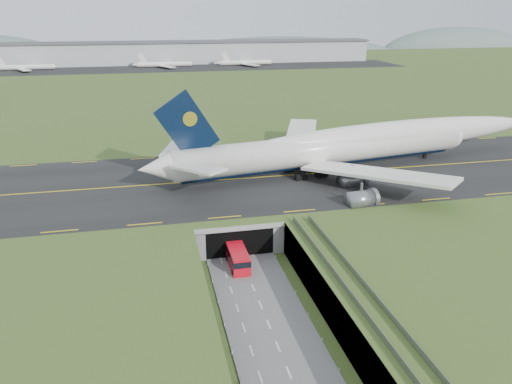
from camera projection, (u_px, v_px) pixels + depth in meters
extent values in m
plane|color=#3E5522|center=(249.00, 279.00, 80.68)|extent=(900.00, 900.00, 0.00)
cube|color=gray|center=(249.00, 263.00, 79.66)|extent=(800.00, 800.00, 6.00)
cube|color=slate|center=(260.00, 304.00, 73.77)|extent=(12.00, 75.00, 0.20)
cube|color=black|center=(218.00, 180.00, 108.91)|extent=(800.00, 44.00, 0.18)
cube|color=gray|center=(229.00, 206.00, 96.26)|extent=(16.00, 22.00, 1.00)
cube|color=gray|center=(193.00, 221.00, 95.68)|extent=(2.00, 22.00, 6.00)
cube|color=gray|center=(264.00, 215.00, 98.53)|extent=(2.00, 22.00, 6.00)
cube|color=black|center=(234.00, 230.00, 92.69)|extent=(12.00, 12.00, 5.00)
cube|color=#A8A8A3|center=(240.00, 228.00, 86.08)|extent=(17.00, 0.50, 0.80)
cube|color=#A8A8A3|center=(362.00, 301.00, 63.97)|extent=(3.00, 53.00, 0.50)
cube|color=gray|center=(353.00, 297.00, 63.43)|extent=(0.06, 53.00, 1.00)
cube|color=gray|center=(373.00, 295.00, 64.01)|extent=(0.06, 53.00, 1.00)
cylinder|color=#A8A8A3|center=(395.00, 369.00, 56.27)|extent=(0.90, 0.90, 5.60)
cylinder|color=#A8A8A3|center=(353.00, 310.00, 67.29)|extent=(0.90, 0.90, 5.60)
cylinder|color=#A8A8A3|center=(323.00, 268.00, 78.31)|extent=(0.90, 0.90, 5.60)
cylinder|color=white|center=(326.00, 149.00, 113.09)|extent=(71.32, 18.49, 6.70)
sphere|color=white|center=(450.00, 135.00, 125.71)|extent=(7.57, 7.57, 6.57)
cone|color=white|center=(156.00, 168.00, 99.36)|extent=(8.29, 7.50, 6.37)
ellipsoid|color=white|center=(397.00, 135.00, 119.39)|extent=(80.58, 19.54, 7.04)
ellipsoid|color=black|center=(447.00, 133.00, 125.05)|extent=(5.11, 3.67, 2.35)
cylinder|color=black|center=(325.00, 160.00, 113.98)|extent=(67.16, 14.06, 2.81)
cube|color=white|center=(301.00, 137.00, 128.78)|extent=(17.81, 31.97, 2.82)
cube|color=white|center=(177.00, 148.00, 107.90)|extent=(8.11, 12.42, 1.07)
cube|color=white|center=(377.00, 173.00, 99.60)|extent=(25.65, 28.85, 2.82)
cube|color=white|center=(197.00, 168.00, 94.21)|extent=(10.77, 12.01, 1.07)
cube|color=black|center=(187.00, 127.00, 99.10)|extent=(13.24, 2.84, 14.82)
cylinder|color=gold|center=(190.00, 119.00, 98.76)|extent=(3.01, 1.21, 2.93)
cylinder|color=slate|center=(308.00, 156.00, 123.49)|extent=(5.94, 4.32, 3.46)
cylinder|color=slate|center=(272.00, 148.00, 131.31)|extent=(5.94, 4.32, 3.46)
cylinder|color=slate|center=(351.00, 180.00, 106.16)|extent=(5.94, 4.32, 3.46)
cylinder|color=slate|center=(361.00, 200.00, 94.83)|extent=(5.94, 4.32, 3.46)
cylinder|color=black|center=(425.00, 156.00, 124.77)|extent=(1.22, 0.71, 1.15)
cube|color=black|center=(307.00, 171.00, 112.95)|extent=(7.42, 8.27, 1.47)
cube|color=red|center=(238.00, 258.00, 83.86)|extent=(2.92, 7.74, 3.09)
cube|color=black|center=(238.00, 255.00, 83.64)|extent=(2.98, 7.84, 1.03)
cube|color=black|center=(238.00, 265.00, 84.29)|extent=(2.71, 7.22, 0.51)
cylinder|color=black|center=(233.00, 273.00, 81.62)|extent=(0.36, 0.93, 0.93)
cylinder|color=black|center=(228.00, 258.00, 86.34)|extent=(0.36, 0.93, 0.93)
cylinder|color=black|center=(249.00, 271.00, 82.17)|extent=(0.36, 0.93, 0.93)
cylinder|color=black|center=(243.00, 257.00, 86.90)|extent=(0.36, 0.93, 0.93)
cube|color=#B2B2B2|center=(162.00, 53.00, 351.49)|extent=(300.00, 22.00, 15.00)
cube|color=#4C4C51|center=(162.00, 42.00, 348.94)|extent=(302.00, 24.00, 1.20)
cube|color=black|center=(165.00, 68.00, 326.45)|extent=(320.00, 50.00, 0.08)
cylinder|color=white|center=(25.00, 67.00, 312.67)|extent=(34.00, 3.20, 3.20)
cylinder|color=white|center=(164.00, 64.00, 330.31)|extent=(34.00, 3.20, 3.20)
cylinder|color=white|center=(246.00, 62.00, 341.58)|extent=(34.00, 3.20, 3.20)
ellipsoid|color=slate|center=(279.00, 59.00, 501.27)|extent=(260.00, 91.00, 44.00)
ellipsoid|color=slate|center=(456.00, 56.00, 542.10)|extent=(180.00, 63.00, 60.00)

